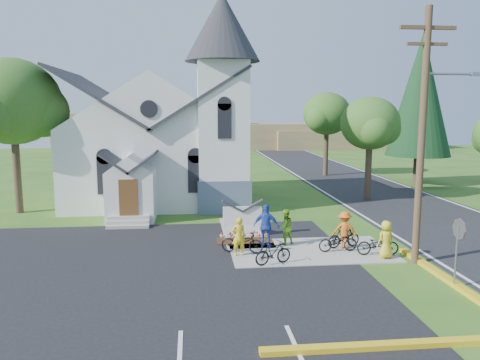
{
  "coord_description": "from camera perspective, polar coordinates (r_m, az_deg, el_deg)",
  "views": [
    {
      "loc": [
        -3.63,
        -18.88,
        6.11
      ],
      "look_at": [
        -1.13,
        5.0,
        2.53
      ],
      "focal_mm": 35.0,
      "sensor_mm": 36.0,
      "label": 1
    }
  ],
  "objects": [
    {
      "name": "bike_2",
      "position": [
        20.83,
        11.84,
        -7.34
      ],
      "size": [
        1.73,
        0.65,
        0.9
      ],
      "primitive_type": "imported",
      "rotation": [
        0.0,
        0.0,
        1.6
      ],
      "color": "black",
      "rests_on": "sidewalk"
    },
    {
      "name": "cyclist_4",
      "position": [
        20.37,
        17.37,
        -6.92
      ],
      "size": [
        0.89,
        0.71,
        1.58
      ],
      "primitive_type": "imported",
      "rotation": [
        0.0,
        0.0,
        3.44
      ],
      "color": "gold",
      "rests_on": "sidewalk"
    },
    {
      "name": "tree_road_near",
      "position": [
        33.19,
        15.58,
        6.6
      ],
      "size": [
        4.0,
        4.0,
        7.05
      ],
      "color": "#37271E",
      "rests_on": "ground"
    },
    {
      "name": "church_sign",
      "position": [
        22.79,
        0.31,
        -4.42
      ],
      "size": [
        2.2,
        0.4,
        1.7
      ],
      "color": "#9D998E",
      "rests_on": "ground"
    },
    {
      "name": "sidewalk",
      "position": [
        20.95,
        8.57,
        -8.51
      ],
      "size": [
        7.0,
        4.0,
        0.05
      ],
      "primitive_type": "cube",
      "color": "#9D998E",
      "rests_on": "ground"
    },
    {
      "name": "cyclist_2",
      "position": [
        20.83,
        3.23,
        -5.65
      ],
      "size": [
        1.25,
        0.87,
        1.97
      ],
      "primitive_type": "imported",
      "rotation": [
        0.0,
        0.0,
        2.77
      ],
      "color": "#2241AD",
      "rests_on": "sidewalk"
    },
    {
      "name": "distant_hills",
      "position": [
        75.64,
        -0.66,
        5.49
      ],
      "size": [
        61.0,
        10.0,
        5.6
      ],
      "color": "olive",
      "rests_on": "ground"
    },
    {
      "name": "utility_pole",
      "position": [
        19.58,
        21.5,
        5.81
      ],
      "size": [
        3.45,
        0.28,
        10.0
      ],
      "color": "#432D21",
      "rests_on": "ground"
    },
    {
      "name": "bike_4",
      "position": [
        20.75,
        16.45,
        -7.54
      ],
      "size": [
        1.82,
        0.8,
        0.93
      ],
      "primitive_type": "imported",
      "rotation": [
        0.0,
        0.0,
        1.46
      ],
      "color": "black",
      "rests_on": "sidewalk"
    },
    {
      "name": "bike_0",
      "position": [
        20.23,
        0.27,
        -7.55
      ],
      "size": [
        1.94,
        1.19,
        0.96
      ],
      "primitive_type": "imported",
      "rotation": [
        0.0,
        0.0,
        1.24
      ],
      "color": "black",
      "rests_on": "sidewalk"
    },
    {
      "name": "road",
      "position": [
        37.03,
        15.73,
        -1.33
      ],
      "size": [
        8.0,
        90.0,
        0.02
      ],
      "primitive_type": "cube",
      "color": "black",
      "rests_on": "ground"
    },
    {
      "name": "church",
      "position": [
        31.43,
        -9.4,
        6.79
      ],
      "size": [
        12.35,
        12.0,
        13.0
      ],
      "color": "silver",
      "rests_on": "ground"
    },
    {
      "name": "conifer",
      "position": [
        41.34,
        21.14,
        9.68
      ],
      "size": [
        5.2,
        5.2,
        12.4
      ],
      "color": "#37271E",
      "rests_on": "ground"
    },
    {
      "name": "cyclist_0",
      "position": [
        19.8,
        -0.16,
        -6.88
      ],
      "size": [
        0.65,
        0.49,
        1.64
      ],
      "primitive_type": "imported",
      "rotation": [
        0.0,
        0.0,
        3.31
      ],
      "color": "yellow",
      "rests_on": "sidewalk"
    },
    {
      "name": "bike_3",
      "position": [
        21.47,
        12.54,
        -6.8
      ],
      "size": [
        1.66,
        0.83,
        0.96
      ],
      "primitive_type": "imported",
      "rotation": [
        0.0,
        0.0,
        1.82
      ],
      "color": "black",
      "rests_on": "sidewalk"
    },
    {
      "name": "cyclist_1",
      "position": [
        21.5,
        5.53,
        -5.7
      ],
      "size": [
        0.94,
        0.83,
        1.62
      ],
      "primitive_type": "imported",
      "rotation": [
        0.0,
        0.0,
        3.47
      ],
      "color": "#67B021",
      "rests_on": "sidewalk"
    },
    {
      "name": "stop_sign",
      "position": [
        17.79,
        25.07,
        -6.43
      ],
      "size": [
        0.11,
        0.76,
        2.48
      ],
      "color": "gray",
      "rests_on": "ground"
    },
    {
      "name": "parking_lot",
      "position": [
        18.26,
        -16.57,
        -11.41
      ],
      "size": [
        20.0,
        16.0,
        0.02
      ],
      "primitive_type": "cube",
      "color": "black",
      "rests_on": "ground"
    },
    {
      "name": "ground",
      "position": [
        20.17,
        4.75,
        -9.19
      ],
      "size": [
        120.0,
        120.0,
        0.0
      ],
      "primitive_type": "plane",
      "color": "#2C5C1A",
      "rests_on": "ground"
    },
    {
      "name": "cyclist_3",
      "position": [
        21.32,
        12.62,
        -5.95
      ],
      "size": [
        1.19,
        0.85,
        1.66
      ],
      "primitive_type": "imported",
      "rotation": [
        0.0,
        0.0,
        2.9
      ],
      "color": "#DC5D18",
      "rests_on": "sidewalk"
    },
    {
      "name": "tree_lot_corner",
      "position": [
        30.69,
        -26.02,
        8.55
      ],
      "size": [
        5.6,
        5.6,
        9.15
      ],
      "color": "#37271E",
      "rests_on": "ground"
    },
    {
      "name": "tree_road_mid",
      "position": [
        44.7,
        10.55,
        7.91
      ],
      "size": [
        4.4,
        4.4,
        7.8
      ],
      "color": "#37271E",
      "rests_on": "ground"
    },
    {
      "name": "bike_1",
      "position": [
        18.81,
        4.06,
        -8.83
      ],
      "size": [
        1.64,
        0.91,
        0.95
      ],
      "primitive_type": "imported",
      "rotation": [
        0.0,
        0.0,
        1.89
      ],
      "color": "black",
      "rests_on": "sidewalk"
    },
    {
      "name": "flower_bed",
      "position": [
        22.17,
        0.56,
        -7.44
      ],
      "size": [
        2.6,
        1.1,
        0.07
      ],
      "primitive_type": "cube",
      "color": "#3B1D10",
      "rests_on": "ground"
    }
  ]
}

